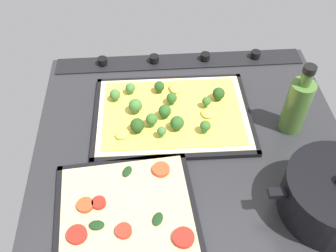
# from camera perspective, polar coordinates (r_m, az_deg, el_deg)

# --- Properties ---
(ground_plane) EXTENTS (0.77, 0.68, 0.03)m
(ground_plane) POSITION_cam_1_polar(r_m,az_deg,el_deg) (0.94, 3.46, -2.74)
(ground_plane) COLOR #28282B
(stove_control_panel) EXTENTS (0.73, 0.07, 0.03)m
(stove_control_panel) POSITION_cam_1_polar(r_m,az_deg,el_deg) (1.14, 1.79, 9.92)
(stove_control_panel) COLOR black
(stove_control_panel) RESTS_ON ground_plane
(baking_tray_front) EXTENTS (0.41, 0.30, 0.01)m
(baking_tray_front) POSITION_cam_1_polar(r_m,az_deg,el_deg) (0.98, 0.67, 1.59)
(baking_tray_front) COLOR black
(baking_tray_front) RESTS_ON ground_plane
(broccoli_pizza) EXTENTS (0.39, 0.27, 0.05)m
(broccoli_pizza) POSITION_cam_1_polar(r_m,az_deg,el_deg) (0.97, 0.35, 2.09)
(broccoli_pizza) COLOR beige
(broccoli_pizza) RESTS_ON baking_tray_front
(baking_tray_back) EXTENTS (0.32, 0.29, 0.01)m
(baking_tray_back) POSITION_cam_1_polar(r_m,az_deg,el_deg) (0.82, -6.32, -12.76)
(baking_tray_back) COLOR black
(baking_tray_back) RESTS_ON ground_plane
(veggie_pizza_back) EXTENTS (0.29, 0.26, 0.02)m
(veggie_pizza_back) POSITION_cam_1_polar(r_m,az_deg,el_deg) (0.81, -6.35, -12.61)
(veggie_pizza_back) COLOR tan
(veggie_pizza_back) RESTS_ON baking_tray_back
(cooking_pot) EXTENTS (0.28, 0.21, 0.13)m
(cooking_pot) POSITION_cam_1_polar(r_m,az_deg,el_deg) (0.84, 23.77, -9.71)
(cooking_pot) COLOR black
(cooking_pot) RESTS_ON ground_plane
(oil_bottle) EXTENTS (0.06, 0.06, 0.20)m
(oil_bottle) POSITION_cam_1_polar(r_m,az_deg,el_deg) (0.95, 18.99, 3.06)
(oil_bottle) COLOR #476B2D
(oil_bottle) RESTS_ON ground_plane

